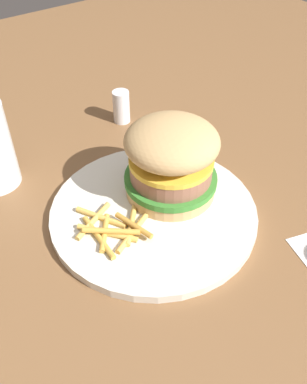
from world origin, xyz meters
The scene contains 5 objects.
ground_plane centered at (0.00, 0.00, 0.00)m, with size 1.60×1.60×0.00m, color brown.
plate centered at (0.03, -0.01, 0.01)m, with size 0.27×0.27×0.01m, color silver.
sandwich centered at (-0.01, -0.03, 0.07)m, with size 0.12×0.12×0.11m.
fries_pile centered at (0.09, -0.01, 0.02)m, with size 0.09×0.10×0.01m.
salt_shaker centered at (-0.06, -0.23, 0.03)m, with size 0.03×0.03×0.06m, color white.
Camera 1 is at (0.26, 0.31, 0.40)m, focal length 39.77 mm.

